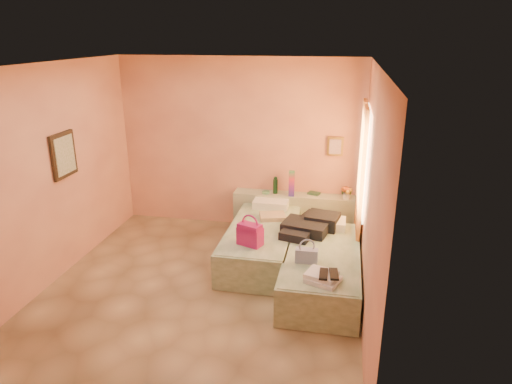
# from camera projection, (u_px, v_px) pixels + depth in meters

# --- Properties ---
(ground) EXTENTS (4.50, 4.50, 0.00)m
(ground) POSITION_uv_depth(u_px,v_px,m) (201.00, 291.00, 5.85)
(ground) COLOR tan
(ground) RESTS_ON ground
(room_walls) EXTENTS (4.02, 4.51, 2.81)m
(room_walls) POSITION_uv_depth(u_px,v_px,m) (225.00, 146.00, 5.75)
(room_walls) COLOR #F7AF83
(room_walls) RESTS_ON ground
(headboard_ledge) EXTENTS (2.05, 0.30, 0.65)m
(headboard_ledge) POSITION_uv_depth(u_px,v_px,m) (296.00, 213.00, 7.51)
(headboard_ledge) COLOR #ACB997
(headboard_ledge) RESTS_ON ground
(bed_left) EXTENTS (0.90, 2.00, 0.50)m
(bed_left) POSITION_uv_depth(u_px,v_px,m) (262.00, 242.00, 6.63)
(bed_left) COLOR beige
(bed_left) RESTS_ON ground
(bed_right) EXTENTS (0.90, 2.00, 0.50)m
(bed_right) POSITION_uv_depth(u_px,v_px,m) (322.00, 269.00, 5.89)
(bed_right) COLOR beige
(bed_right) RESTS_ON ground
(water_bottle) EXTENTS (0.08, 0.08, 0.27)m
(water_bottle) POSITION_uv_depth(u_px,v_px,m) (275.00, 186.00, 7.42)
(water_bottle) COLOR #153B21
(water_bottle) RESTS_ON headboard_ledge
(rainbow_box) EXTENTS (0.10, 0.10, 0.41)m
(rainbow_box) POSITION_uv_depth(u_px,v_px,m) (292.00, 184.00, 7.28)
(rainbow_box) COLOR #AB1560
(rainbow_box) RESTS_ON headboard_ledge
(small_dish) EXTENTS (0.15, 0.15, 0.03)m
(small_dish) POSITION_uv_depth(u_px,v_px,m) (266.00, 192.00, 7.45)
(small_dish) COLOR #4D8D63
(small_dish) RESTS_ON headboard_ledge
(green_book) EXTENTS (0.22, 0.19, 0.03)m
(green_book) POSITION_uv_depth(u_px,v_px,m) (314.00, 193.00, 7.41)
(green_book) COLOR #294D36
(green_book) RESTS_ON headboard_ledge
(flower_vase) EXTENTS (0.24, 0.24, 0.24)m
(flower_vase) POSITION_uv_depth(u_px,v_px,m) (346.00, 192.00, 7.17)
(flower_vase) COLOR silver
(flower_vase) RESTS_ON headboard_ledge
(magenta_handbag) EXTENTS (0.36, 0.28, 0.30)m
(magenta_handbag) POSITION_uv_depth(u_px,v_px,m) (250.00, 234.00, 5.95)
(magenta_handbag) COLOR #AB1560
(magenta_handbag) RESTS_ON bed_left
(khaki_garment) EXTENTS (0.44, 0.39, 0.06)m
(khaki_garment) POSITION_uv_depth(u_px,v_px,m) (273.00, 216.00, 6.83)
(khaki_garment) COLOR tan
(khaki_garment) RESTS_ON bed_left
(clothes_pile) EXTENTS (0.80, 0.80, 0.20)m
(clothes_pile) POSITION_uv_depth(u_px,v_px,m) (310.00, 226.00, 6.33)
(clothes_pile) COLOR black
(clothes_pile) RESTS_ON bed_right
(blue_handbag) EXTENTS (0.27, 0.12, 0.17)m
(blue_handbag) POSITION_uv_depth(u_px,v_px,m) (307.00, 256.00, 5.51)
(blue_handbag) COLOR #40579A
(blue_handbag) RESTS_ON bed_right
(towel_stack) EXTENTS (0.44, 0.41, 0.10)m
(towel_stack) POSITION_uv_depth(u_px,v_px,m) (323.00, 278.00, 5.10)
(towel_stack) COLOR white
(towel_stack) RESTS_ON bed_right
(sandal_pair) EXTENTS (0.19, 0.25, 0.03)m
(sandal_pair) POSITION_uv_depth(u_px,v_px,m) (329.00, 274.00, 5.03)
(sandal_pair) COLOR black
(sandal_pair) RESTS_ON towel_stack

